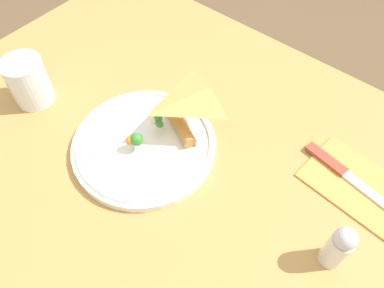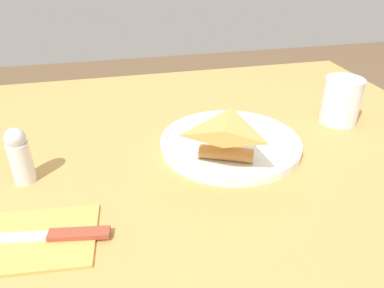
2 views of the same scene
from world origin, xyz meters
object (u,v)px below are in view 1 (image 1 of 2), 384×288
butter_knife (352,179)px  plate_pizza (146,143)px  salt_shaker (339,247)px  napkin_folded (356,184)px  dining_table (182,207)px  milk_glass (29,82)px

butter_knife → plate_pizza: bearing=-142.4°
butter_knife → salt_shaker: salt_shaker is taller
butter_knife → salt_shaker: (0.04, -0.15, 0.04)m
napkin_folded → butter_knife: bearing=170.8°
dining_table → milk_glass: milk_glass is taller
dining_table → butter_knife: size_ratio=5.36×
milk_glass → butter_knife: milk_glass is taller
milk_glass → napkin_folded: (0.60, 0.23, -0.04)m
milk_glass → plate_pizza: bearing=11.8°
dining_table → napkin_folded: napkin_folded is taller
plate_pizza → salt_shaker: 0.36m
plate_pizza → salt_shaker: salt_shaker is taller
plate_pizza → milk_glass: 0.27m
plate_pizza → milk_glass: size_ratio=2.72×
dining_table → butter_knife: (0.23, 0.19, 0.10)m
napkin_folded → salt_shaker: bearing=-80.6°
napkin_folded → butter_knife: (-0.01, 0.00, 0.00)m
milk_glass → napkin_folded: bearing=20.9°
milk_glass → salt_shaker: size_ratio=1.02×
milk_glass → dining_table: bearing=5.7°
napkin_folded → milk_glass: bearing=-159.1°
dining_table → milk_glass: 0.39m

